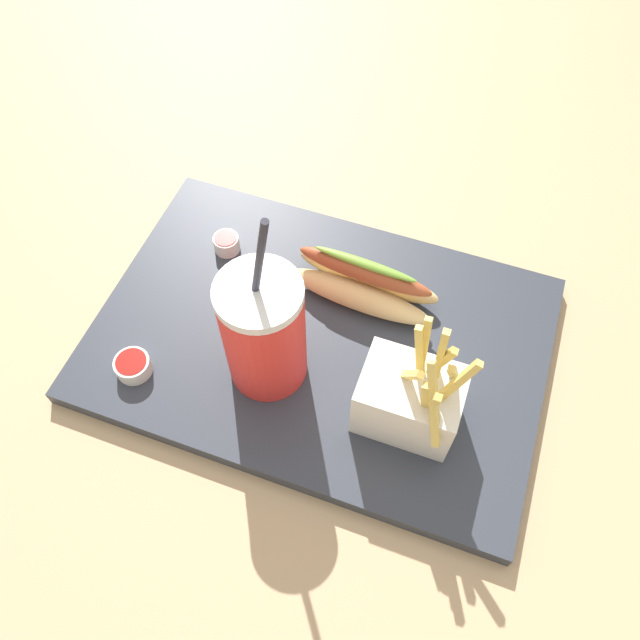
{
  "coord_description": "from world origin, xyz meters",
  "views": [
    {
      "loc": [
        0.12,
        -0.34,
        0.63
      ],
      "look_at": [
        0.0,
        0.0,
        0.05
      ],
      "focal_mm": 35.43,
      "sensor_mm": 36.0,
      "label": 1
    }
  ],
  "objects_px": {
    "soda_cup": "(264,332)",
    "fries_basket": "(410,399)",
    "ketchup_cup_2": "(226,243)",
    "ketchup_cup_1": "(133,365)",
    "hot_dog_1": "(364,283)"
  },
  "relations": [
    {
      "from": "hot_dog_1",
      "to": "ketchup_cup_2",
      "type": "bearing_deg",
      "value": 176.96
    },
    {
      "from": "ketchup_cup_1",
      "to": "hot_dog_1",
      "type": "bearing_deg",
      "value": 41.43
    },
    {
      "from": "fries_basket",
      "to": "ketchup_cup_1",
      "type": "height_order",
      "value": "fries_basket"
    },
    {
      "from": "soda_cup",
      "to": "ketchup_cup_2",
      "type": "bearing_deg",
      "value": 129.25
    },
    {
      "from": "hot_dog_1",
      "to": "ketchup_cup_1",
      "type": "bearing_deg",
      "value": -138.57
    },
    {
      "from": "soda_cup",
      "to": "fries_basket",
      "type": "xyz_separation_m",
      "value": [
        0.16,
        -0.0,
        -0.03
      ]
    },
    {
      "from": "hot_dog_1",
      "to": "ketchup_cup_2",
      "type": "height_order",
      "value": "hot_dog_1"
    },
    {
      "from": "ketchup_cup_2",
      "to": "soda_cup",
      "type": "bearing_deg",
      "value": -50.75
    },
    {
      "from": "ketchup_cup_2",
      "to": "ketchup_cup_1",
      "type": "bearing_deg",
      "value": -97.61
    },
    {
      "from": "fries_basket",
      "to": "ketchup_cup_1",
      "type": "bearing_deg",
      "value": -170.65
    },
    {
      "from": "soda_cup",
      "to": "fries_basket",
      "type": "distance_m",
      "value": 0.16
    },
    {
      "from": "fries_basket",
      "to": "ketchup_cup_1",
      "type": "relative_size",
      "value": 3.86
    },
    {
      "from": "soda_cup",
      "to": "ketchup_cup_2",
      "type": "xyz_separation_m",
      "value": [
        -0.11,
        0.13,
        -0.06
      ]
    },
    {
      "from": "soda_cup",
      "to": "hot_dog_1",
      "type": "bearing_deg",
      "value": 62.06
    },
    {
      "from": "hot_dog_1",
      "to": "ketchup_cup_1",
      "type": "distance_m",
      "value": 0.27
    }
  ]
}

